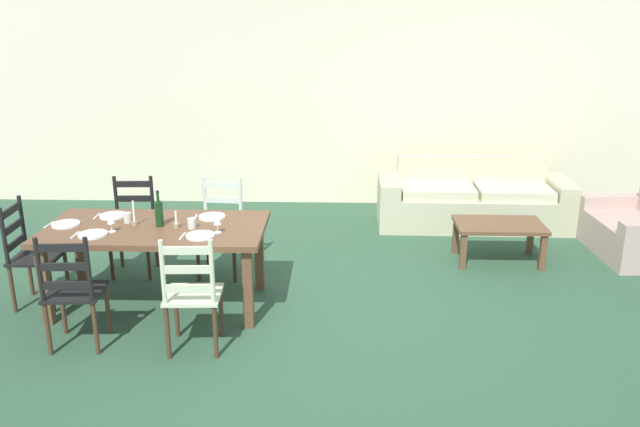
% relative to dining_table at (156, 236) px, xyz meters
% --- Properties ---
extents(ground_plane, '(9.60, 9.60, 0.02)m').
position_rel_dining_table_xyz_m(ground_plane, '(1.47, -0.01, -0.67)').
color(ground_plane, '#2E5138').
extents(wall_far, '(9.60, 0.16, 2.70)m').
position_rel_dining_table_xyz_m(wall_far, '(1.47, 3.29, 0.69)').
color(wall_far, beige).
rests_on(wall_far, ground_plane).
extents(dining_table, '(1.90, 0.96, 0.75)m').
position_rel_dining_table_xyz_m(dining_table, '(0.00, 0.00, 0.00)').
color(dining_table, brown).
rests_on(dining_table, ground_plane).
extents(dining_chair_near_left, '(0.45, 0.43, 0.96)m').
position_rel_dining_table_xyz_m(dining_chair_near_left, '(-0.45, -0.76, -0.19)').
color(dining_chair_near_left, black).
rests_on(dining_chair_near_left, ground_plane).
extents(dining_chair_near_right, '(0.44, 0.42, 0.96)m').
position_rel_dining_table_xyz_m(dining_chair_near_right, '(0.48, -0.78, -0.19)').
color(dining_chair_near_right, beige).
rests_on(dining_chair_near_right, ground_plane).
extents(dining_chair_far_left, '(0.44, 0.42, 0.96)m').
position_rel_dining_table_xyz_m(dining_chair_far_left, '(-0.45, 0.77, -0.19)').
color(dining_chair_far_left, black).
rests_on(dining_chair_far_left, ground_plane).
extents(dining_chair_far_right, '(0.45, 0.43, 0.96)m').
position_rel_dining_table_xyz_m(dining_chair_far_right, '(0.43, 0.76, -0.19)').
color(dining_chair_far_right, silver).
rests_on(dining_chair_far_right, ground_plane).
extents(dining_chair_head_west, '(0.41, 0.43, 0.96)m').
position_rel_dining_table_xyz_m(dining_chair_head_west, '(-1.13, -0.00, -0.19)').
color(dining_chair_head_west, black).
rests_on(dining_chair_head_west, ground_plane).
extents(dinner_plate_near_left, '(0.24, 0.24, 0.02)m').
position_rel_dining_table_xyz_m(dinner_plate_near_left, '(-0.45, -0.25, 0.10)').
color(dinner_plate_near_left, white).
rests_on(dinner_plate_near_left, dining_table).
extents(fork_near_left, '(0.02, 0.17, 0.01)m').
position_rel_dining_table_xyz_m(fork_near_left, '(-0.60, -0.25, 0.09)').
color(fork_near_left, silver).
rests_on(fork_near_left, dining_table).
extents(dinner_plate_near_right, '(0.24, 0.24, 0.02)m').
position_rel_dining_table_xyz_m(dinner_plate_near_right, '(0.45, -0.25, 0.10)').
color(dinner_plate_near_right, white).
rests_on(dinner_plate_near_right, dining_table).
extents(fork_near_right, '(0.03, 0.17, 0.01)m').
position_rel_dining_table_xyz_m(fork_near_right, '(0.30, -0.25, 0.09)').
color(fork_near_right, silver).
rests_on(fork_near_right, dining_table).
extents(dinner_plate_far_left, '(0.24, 0.24, 0.02)m').
position_rel_dining_table_xyz_m(dinner_plate_far_left, '(-0.45, 0.25, 0.10)').
color(dinner_plate_far_left, white).
rests_on(dinner_plate_far_left, dining_table).
extents(fork_far_left, '(0.02, 0.17, 0.01)m').
position_rel_dining_table_xyz_m(fork_far_left, '(-0.60, 0.25, 0.09)').
color(fork_far_left, silver).
rests_on(fork_far_left, dining_table).
extents(dinner_plate_far_right, '(0.24, 0.24, 0.02)m').
position_rel_dining_table_xyz_m(dinner_plate_far_right, '(0.45, 0.25, 0.10)').
color(dinner_plate_far_right, white).
rests_on(dinner_plate_far_right, dining_table).
extents(fork_far_right, '(0.03, 0.17, 0.01)m').
position_rel_dining_table_xyz_m(fork_far_right, '(0.30, 0.25, 0.09)').
color(fork_far_right, silver).
rests_on(fork_far_right, dining_table).
extents(dinner_plate_head_west, '(0.24, 0.24, 0.02)m').
position_rel_dining_table_xyz_m(dinner_plate_head_west, '(-0.78, 0.00, 0.10)').
color(dinner_plate_head_west, white).
rests_on(dinner_plate_head_west, dining_table).
extents(fork_head_west, '(0.03, 0.17, 0.01)m').
position_rel_dining_table_xyz_m(fork_head_west, '(-0.93, 0.00, 0.09)').
color(fork_head_west, silver).
rests_on(fork_head_west, dining_table).
extents(wine_bottle, '(0.07, 0.07, 0.32)m').
position_rel_dining_table_xyz_m(wine_bottle, '(0.04, 0.01, 0.20)').
color(wine_bottle, '#143819').
rests_on(wine_bottle, dining_table).
extents(wine_glass_near_left, '(0.06, 0.06, 0.16)m').
position_rel_dining_table_xyz_m(wine_glass_near_left, '(-0.32, -0.16, 0.20)').
color(wine_glass_near_left, white).
rests_on(wine_glass_near_left, dining_table).
extents(wine_glass_near_right, '(0.06, 0.06, 0.16)m').
position_rel_dining_table_xyz_m(wine_glass_near_right, '(0.58, -0.15, 0.20)').
color(wine_glass_near_right, white).
rests_on(wine_glass_near_right, dining_table).
extents(coffee_cup_primary, '(0.07, 0.07, 0.09)m').
position_rel_dining_table_xyz_m(coffee_cup_primary, '(0.33, -0.05, 0.13)').
color(coffee_cup_primary, beige).
rests_on(coffee_cup_primary, dining_table).
extents(coffee_cup_secondary, '(0.07, 0.07, 0.09)m').
position_rel_dining_table_xyz_m(coffee_cup_secondary, '(-0.26, 0.09, 0.13)').
color(coffee_cup_secondary, beige).
rests_on(coffee_cup_secondary, dining_table).
extents(candle_tall, '(0.05, 0.05, 0.22)m').
position_rel_dining_table_xyz_m(candle_tall, '(-0.18, 0.02, 0.15)').
color(candle_tall, '#998C66').
rests_on(candle_tall, dining_table).
extents(candle_short, '(0.05, 0.05, 0.15)m').
position_rel_dining_table_xyz_m(candle_short, '(0.20, -0.04, 0.13)').
color(candle_short, '#998C66').
rests_on(candle_short, dining_table).
extents(couch, '(2.29, 0.83, 0.80)m').
position_rel_dining_table_xyz_m(couch, '(3.21, 2.37, -0.37)').
color(couch, '#BDBA93').
rests_on(couch, ground_plane).
extents(coffee_table, '(0.90, 0.56, 0.42)m').
position_rel_dining_table_xyz_m(coffee_table, '(3.25, 1.16, -0.31)').
color(coffee_table, brown).
rests_on(coffee_table, ground_plane).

